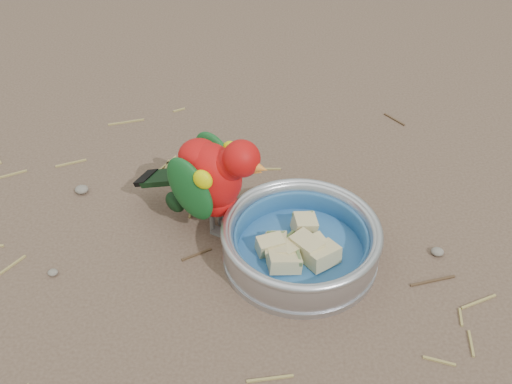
# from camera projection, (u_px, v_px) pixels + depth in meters

# --- Properties ---
(ground) EXTENTS (60.00, 60.00, 0.00)m
(ground) POSITION_uv_depth(u_px,v_px,m) (236.00, 276.00, 0.81)
(ground) COLOR brown
(food_bowl) EXTENTS (0.22, 0.22, 0.02)m
(food_bowl) POSITION_uv_depth(u_px,v_px,m) (300.00, 254.00, 0.83)
(food_bowl) COLOR #B2B2BA
(food_bowl) RESTS_ON ground
(bowl_wall) EXTENTS (0.22, 0.22, 0.04)m
(bowl_wall) POSITION_uv_depth(u_px,v_px,m) (301.00, 239.00, 0.81)
(bowl_wall) COLOR #B2B2BA
(bowl_wall) RESTS_ON food_bowl
(fruit_wedges) EXTENTS (0.13, 0.13, 0.03)m
(fruit_wedges) POSITION_uv_depth(u_px,v_px,m) (301.00, 243.00, 0.81)
(fruit_wedges) COLOR #C9B87F
(fruit_wedges) RESTS_ON food_bowl
(lory_parrot) EXTENTS (0.23, 0.18, 0.17)m
(lory_parrot) POSITION_uv_depth(u_px,v_px,m) (212.00, 184.00, 0.83)
(lory_parrot) COLOR #BA0C0C
(lory_parrot) RESTS_ON ground
(ground_debris) EXTENTS (0.90, 0.80, 0.01)m
(ground_debris) POSITION_uv_depth(u_px,v_px,m) (269.00, 245.00, 0.85)
(ground_debris) COLOR #998749
(ground_debris) RESTS_ON ground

